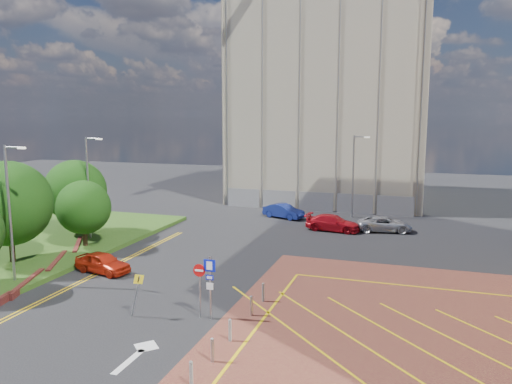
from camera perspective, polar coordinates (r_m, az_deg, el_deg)
The scene contains 17 objects.
ground at distance 24.91m, azimuth -7.25°, elevation -14.92°, with size 140.00×140.00×0.00m, color black.
retaining_wall at distance 32.79m, azimuth -24.94°, elevation -9.40°, with size 6.06×20.33×0.40m.
tree_b at distance 36.47m, azimuth -26.43°, elevation -1.18°, with size 5.60×5.60×6.74m.
tree_c at distance 39.07m, azimuth -19.11°, elevation -1.67°, with size 4.00×4.00×4.90m.
tree_d at distance 43.12m, azimuth -19.95°, elevation 0.15°, with size 5.00×5.00×6.08m.
lamp_left_near at distance 32.16m, azimuth -26.27°, elevation -1.64°, with size 1.53×0.16×8.00m.
lamp_left_far at distance 40.97m, azimuth -18.56°, elevation 0.90°, with size 1.53×0.16×8.00m.
lamp_back at distance 49.23m, azimuth 11.13°, elevation 2.12°, with size 1.53×0.16×8.00m.
sign_cluster at distance 24.92m, azimuth -5.73°, elevation -10.06°, with size 1.17×0.12×3.20m.
warning_sign at distance 25.79m, azimuth -13.46°, elevation -10.84°, with size 0.73×0.41×2.25m.
bollard_row at distance 22.48m, azimuth -3.63°, elevation -16.28°, with size 0.14×11.14×0.90m.
construction_building at distance 61.36m, azimuth 8.87°, elevation 9.70°, with size 21.20×19.20×22.00m, color #ACA38D.
construction_fence at distance 52.11m, azimuth 7.93°, elevation -1.16°, with size 21.60×0.06×2.00m, color gray.
car_red_left at distance 33.57m, azimuth -17.12°, elevation -7.72°, with size 1.55×3.85×1.31m, color red.
car_blue_back at distance 48.64m, azimuth 3.18°, elevation -2.19°, with size 1.45×4.16×1.37m, color navy.
car_red_back at distance 43.83m, azimuth 8.79°, elevation -3.51°, with size 1.93×4.74×1.38m, color red.
car_silver_back at distance 44.48m, azimuth 14.48°, elevation -3.57°, with size 2.13×4.63×1.29m, color #B9BBC1.
Camera 1 is at (9.87, -20.55, 10.03)m, focal length 35.00 mm.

